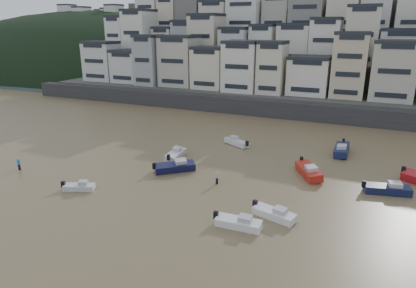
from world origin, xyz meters
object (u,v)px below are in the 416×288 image
at_px(boat_e, 309,169).
at_px(boat_j, 79,186).
at_px(boat_i, 342,148).
at_px(boat_c, 175,166).
at_px(boat_f, 176,153).
at_px(boat_a, 238,221).
at_px(boat_b, 274,212).
at_px(person_pink, 217,177).
at_px(person_blue, 19,164).
at_px(boat_h, 237,141).
at_px(boat_d, 388,187).

height_order(boat_e, boat_j, boat_e).
distance_m(boat_i, boat_j, 38.30).
bearing_deg(boat_c, boat_e, -22.33).
bearing_deg(boat_f, boat_e, -92.55).
relative_size(boat_a, boat_j, 1.24).
height_order(boat_b, boat_f, boat_f).
xyz_separation_m(boat_i, person_pink, (-13.15, -18.25, -0.02)).
height_order(person_blue, person_pink, same).
height_order(boat_i, person_blue, boat_i).
relative_size(boat_h, person_pink, 2.94).
relative_size(boat_b, boat_e, 0.78).
relative_size(boat_f, boat_j, 1.34).
bearing_deg(boat_i, boat_c, -50.61).
bearing_deg(boat_e, boat_a, -42.82).
bearing_deg(boat_d, boat_j, -170.14).
relative_size(boat_e, boat_f, 1.19).
bearing_deg(boat_h, boat_e, 174.89).
height_order(boat_e, boat_i, boat_i).
distance_m(boat_j, person_pink, 16.64).
bearing_deg(boat_b, boat_d, 62.79).
bearing_deg(boat_f, person_pink, -129.83).
distance_m(boat_b, person_blue, 35.12).
xyz_separation_m(boat_a, boat_b, (2.72, 3.21, 0.00)).
bearing_deg(boat_d, boat_c, 176.05).
bearing_deg(person_blue, boat_h, 43.79).
distance_m(boat_d, boat_e, 9.54).
height_order(boat_f, boat_i, boat_i).
distance_m(boat_i, person_pink, 22.49).
relative_size(boat_c, boat_f, 1.11).
relative_size(boat_c, person_pink, 3.40).
distance_m(boat_b, boat_i, 24.29).
height_order(boat_c, boat_d, boat_c).
relative_size(boat_a, person_blue, 2.84).
xyz_separation_m(boat_b, boat_c, (-15.47, 7.20, 0.13)).
xyz_separation_m(boat_c, boat_d, (26.14, 3.97, -0.04)).
bearing_deg(boat_i, boat_j, -46.43).
relative_size(boat_b, person_blue, 2.84).
height_order(boat_a, boat_b, boat_b).
xyz_separation_m(boat_i, boat_j, (-27.52, -26.63, -0.35)).
bearing_deg(person_pink, boat_f, 146.09).
distance_m(boat_c, boat_j, 12.50).
distance_m(boat_a, person_pink, 10.64).
xyz_separation_m(boat_d, boat_i, (-6.18, 12.70, 0.12)).
xyz_separation_m(boat_e, person_pink, (-9.96, -7.34, 0.01)).
distance_m(boat_f, person_blue, 21.46).
xyz_separation_m(boat_j, person_blue, (-12.08, 1.77, 0.33)).
height_order(boat_f, person_pink, person_pink).
height_order(boat_a, boat_d, boat_d).
distance_m(boat_b, boat_d, 15.44).
bearing_deg(boat_e, person_pink, -82.46).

